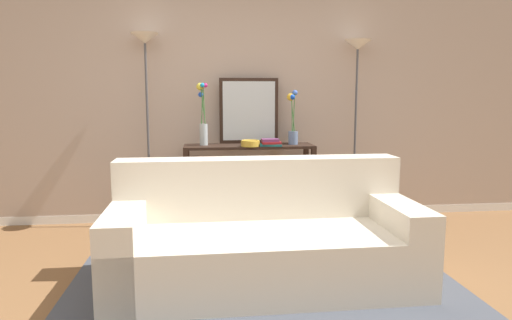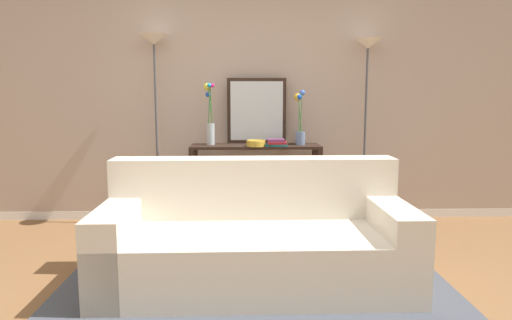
% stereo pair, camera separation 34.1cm
% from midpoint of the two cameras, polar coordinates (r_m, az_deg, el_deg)
% --- Properties ---
extents(ground_plane, '(16.00, 16.00, 0.02)m').
position_cam_midpoint_polar(ground_plane, '(3.10, -5.44, -18.13)').
color(ground_plane, brown).
extents(back_wall, '(12.00, 0.15, 2.85)m').
position_cam_midpoint_polar(back_wall, '(5.02, -6.19, 8.74)').
color(back_wall, white).
rests_on(back_wall, ground).
extents(area_rug, '(2.79, 1.67, 0.01)m').
position_cam_midpoint_polar(area_rug, '(3.32, -1.70, -15.93)').
color(area_rug, '#474C56').
rests_on(area_rug, ground).
extents(couch, '(2.18, 0.98, 0.88)m').
position_cam_midpoint_polar(couch, '(3.37, -1.97, -10.08)').
color(couch, beige).
rests_on(couch, ground).
extents(console_table, '(1.33, 0.40, 0.85)m').
position_cam_midpoint_polar(console_table, '(4.74, -2.94, -1.28)').
color(console_table, black).
rests_on(console_table, ground).
extents(floor_lamp_left, '(0.28, 0.28, 1.97)m').
position_cam_midpoint_polar(floor_lamp_left, '(4.82, -15.54, 9.99)').
color(floor_lamp_left, '#4C4C51').
rests_on(floor_lamp_left, ground).
extents(floor_lamp_right, '(0.28, 0.28, 1.93)m').
position_cam_midpoint_polar(floor_lamp_right, '(4.98, 10.50, 9.76)').
color(floor_lamp_right, '#4C4C51').
rests_on(floor_lamp_right, ground).
extents(wall_mirror, '(0.62, 0.02, 0.68)m').
position_cam_midpoint_polar(wall_mirror, '(4.85, -2.92, 6.12)').
color(wall_mirror, black).
rests_on(wall_mirror, console_table).
extents(vase_tall_flowers, '(0.11, 0.11, 0.63)m').
position_cam_midpoint_polar(vase_tall_flowers, '(4.71, -8.72, 5.13)').
color(vase_tall_flowers, silver).
rests_on(vase_tall_flowers, console_table).
extents(vase_short_flowers, '(0.12, 0.11, 0.56)m').
position_cam_midpoint_polar(vase_short_flowers, '(4.74, 2.53, 4.70)').
color(vase_short_flowers, '#6B84AD').
rests_on(vase_short_flowers, console_table).
extents(fruit_bowl, '(0.19, 0.19, 0.06)m').
position_cam_midpoint_polar(fruit_bowl, '(4.57, -2.85, 2.10)').
color(fruit_bowl, gold).
rests_on(fruit_bowl, console_table).
extents(book_stack, '(0.23, 0.17, 0.07)m').
position_cam_midpoint_polar(book_stack, '(4.59, -0.28, 2.16)').
color(book_stack, '#1E7075').
rests_on(book_stack, console_table).
extents(book_row_under_console, '(0.26, 0.17, 0.13)m').
position_cam_midpoint_polar(book_row_under_console, '(4.85, -7.80, -7.61)').
color(book_row_under_console, slate).
rests_on(book_row_under_console, ground).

